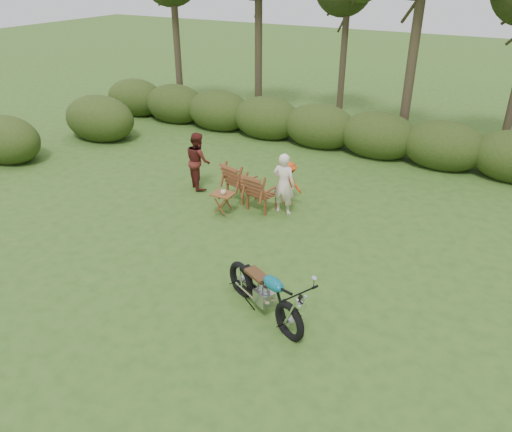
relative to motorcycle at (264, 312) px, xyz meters
The scene contains 10 objects.
ground 0.65m from the motorcycle, 169.95° to the right, with size 80.00×80.00×0.00m, color #2E501A.
tree_line 10.35m from the motorcycle, 90.86° to the left, with size 22.52×11.62×8.14m.
motorcycle is the anchor object (origin of this frame).
lawn_chair_right 4.14m from the motorcycle, 118.83° to the left, with size 0.69×0.69×1.00m, color brown, non-canonical shape.
lawn_chair_left 4.77m from the motorcycle, 125.17° to the left, with size 0.71×0.71×1.04m, color brown, non-canonical shape.
side_table 4.01m from the motorcycle, 132.67° to the left, with size 0.54×0.45×0.55m, color brown, non-canonical shape.
cup 4.00m from the motorcycle, 132.62° to the left, with size 0.13×0.13×0.10m, color #F2E2C7.
adult_a 3.97m from the motorcycle, 111.32° to the left, with size 0.57×0.37×1.56m, color #F8DFCC.
adult_b 5.77m from the motorcycle, 136.17° to the left, with size 0.76×0.59×1.56m, color #551D18.
child 4.54m from the motorcycle, 110.27° to the left, with size 0.73×0.42×1.13m, color #CA4313.
Camera 1 is at (3.97, -6.17, 5.60)m, focal length 35.00 mm.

